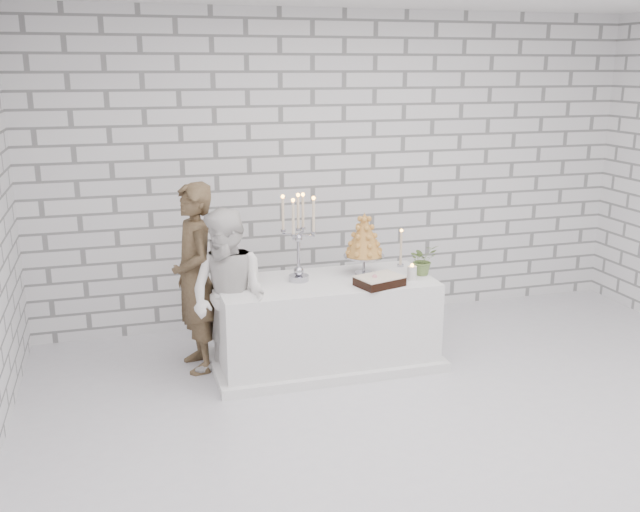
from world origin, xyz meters
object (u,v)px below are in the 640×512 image
(candelabra, at_px, (298,238))
(croquembouche, at_px, (364,244))
(groom, at_px, (195,278))
(cake_table, at_px, (325,323))
(bride, at_px, (229,298))

(candelabra, bearing_deg, croquembouche, 3.10)
(groom, distance_m, candelabra, 0.91)
(candelabra, distance_m, croquembouche, 0.59)
(cake_table, bearing_deg, groom, 167.45)
(cake_table, distance_m, candelabra, 0.78)
(croquembouche, bearing_deg, cake_table, -166.29)
(groom, relative_size, candelabra, 2.15)
(groom, relative_size, bride, 1.12)
(groom, xyz_separation_m, bride, (0.22, -0.35, -0.08))
(cake_table, height_order, groom, groom)
(groom, xyz_separation_m, croquembouche, (1.42, -0.14, 0.23))
(cake_table, xyz_separation_m, groom, (-1.05, 0.23, 0.42))
(groom, bearing_deg, bride, 24.15)
(cake_table, xyz_separation_m, candelabra, (-0.22, 0.06, 0.74))
(cake_table, bearing_deg, candelabra, 164.86)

